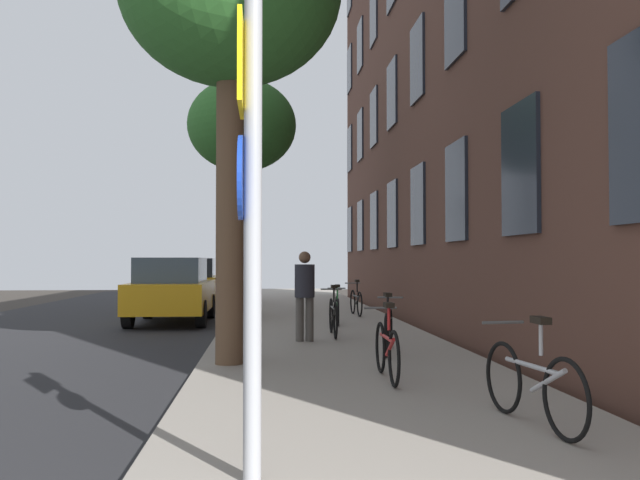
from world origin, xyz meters
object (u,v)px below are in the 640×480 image
at_px(car_0, 172,289).
at_px(bicycle_2, 388,329).
at_px(traffic_light, 245,228).
at_px(bicycle_1, 387,349).
at_px(bicycle_3, 333,316).
at_px(bicycle_0, 532,383).
at_px(bicycle_5, 356,301).
at_px(tree_far, 242,127).
at_px(bicycle_4, 337,309).
at_px(car_1, 192,282).
at_px(pedestrian_0, 305,290).
at_px(sign_post, 249,200).

bearing_deg(car_0, bicycle_2, -57.39).
distance_m(traffic_light, bicycle_1, 16.23).
height_order(traffic_light, bicycle_1, traffic_light).
relative_size(bicycle_1, bicycle_3, 0.93).
height_order(bicycle_0, bicycle_5, bicycle_0).
distance_m(tree_far, bicycle_4, 6.32).
bearing_deg(tree_far, bicycle_0, -77.20).
xyz_separation_m(bicycle_2, bicycle_5, (0.46, 7.20, -0.00)).
bearing_deg(traffic_light, car_1, -142.32).
height_order(traffic_light, pedestrian_0, traffic_light).
bearing_deg(car_0, car_1, 91.20).
distance_m(bicycle_0, bicycle_4, 9.62).
xyz_separation_m(traffic_light, bicycle_2, (2.61, -13.53, -2.21)).
distance_m(sign_post, pedestrian_0, 7.78).
height_order(sign_post, pedestrian_0, sign_post).
distance_m(bicycle_0, bicycle_1, 2.55).
bearing_deg(bicycle_5, bicycle_1, -95.46).
relative_size(tree_far, car_0, 1.56).
height_order(sign_post, bicycle_5, sign_post).
relative_size(bicycle_1, pedestrian_0, 1.04).
bearing_deg(pedestrian_0, sign_post, -96.09).
distance_m(tree_far, bicycle_2, 9.86).
height_order(bicycle_5, car_0, car_0).
bearing_deg(bicycle_2, tree_far, 107.32).
distance_m(tree_far, car_0, 4.98).
bearing_deg(bicycle_4, car_1, 118.66).
bearing_deg(tree_far, traffic_light, 90.44).
bearing_deg(bicycle_4, traffic_light, 104.87).
height_order(bicycle_2, bicycle_3, bicycle_3).
bearing_deg(car_0, pedestrian_0, -59.04).
relative_size(bicycle_3, bicycle_5, 1.10).
relative_size(bicycle_0, car_1, 0.41).
xyz_separation_m(bicycle_0, car_1, (-4.73, 17.00, 0.34)).
bearing_deg(sign_post, bicycle_5, 79.33).
bearing_deg(car_0, traffic_light, 76.94).
distance_m(sign_post, bicycle_4, 11.12).
bearing_deg(tree_far, bicycle_4, -56.58).
distance_m(bicycle_1, car_1, 15.11).
bearing_deg(bicycle_2, car_1, 109.58).
relative_size(bicycle_1, car_1, 0.40).
relative_size(traffic_light, car_0, 0.91).
distance_m(tree_far, bicycle_1, 11.85).
height_order(bicycle_3, car_1, car_1).
bearing_deg(bicycle_3, bicycle_0, -81.94).
bearing_deg(bicycle_3, tree_far, 108.39).
bearing_deg(bicycle_4, bicycle_5, 72.51).
bearing_deg(sign_post, pedestrian_0, 83.91).
relative_size(bicycle_1, bicycle_2, 0.99).
xyz_separation_m(bicycle_1, bicycle_2, (0.46, 2.40, 0.00)).
xyz_separation_m(bicycle_0, bicycle_4, (-0.69, 9.60, -0.03)).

